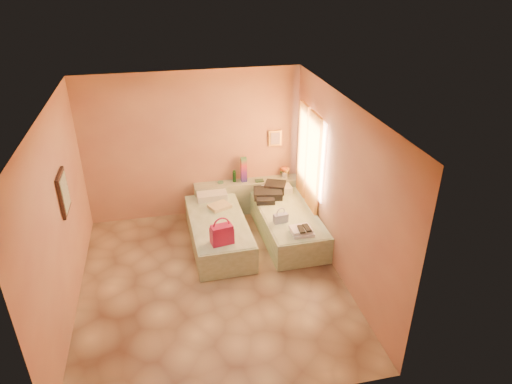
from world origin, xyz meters
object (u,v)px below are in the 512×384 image
at_px(headboard_ledge, 247,196).
at_px(towel_stack, 302,231).
at_px(water_bottle, 234,176).
at_px(flower_vase, 285,171).
at_px(green_book, 259,181).
at_px(magenta_handbag, 222,234).
at_px(blue_handbag, 281,218).
at_px(bed_left, 219,232).
at_px(bed_right, 287,224).

relative_size(headboard_ledge, towel_stack, 5.86).
relative_size(water_bottle, flower_vase, 0.89).
bearing_deg(green_book, magenta_handbag, -117.66).
bearing_deg(magenta_handbag, green_book, 50.37).
height_order(flower_vase, blue_handbag, flower_vase).
height_order(bed_left, bed_right, same).
bearing_deg(headboard_ledge, green_book, -12.66).
xyz_separation_m(headboard_ledge, water_bottle, (-0.24, 0.04, 0.44)).
distance_m(bed_left, towel_stack, 1.51).
distance_m(bed_right, magenta_handbag, 1.53).
relative_size(headboard_ledge, green_book, 12.59).
bearing_deg(blue_handbag, green_book, 85.40).
xyz_separation_m(flower_vase, magenta_handbag, (-1.52, -1.80, -0.12)).
relative_size(bed_right, blue_handbag, 8.12).
bearing_deg(bed_right, headboard_ledge, 115.17).
xyz_separation_m(water_bottle, flower_vase, (1.00, -0.01, 0.01)).
relative_size(bed_right, magenta_handbag, 5.70).
relative_size(bed_left, towel_stack, 5.71).
bearing_deg(magenta_handbag, blue_handbag, 11.10).
height_order(headboard_ledge, green_book, green_book).
distance_m(bed_right, water_bottle, 1.43).
bearing_deg(flower_vase, blue_handbag, -107.96).
bearing_deg(water_bottle, bed_left, -113.88).
height_order(green_book, towel_stack, green_book).
distance_m(water_bottle, flower_vase, 1.00).
height_order(flower_vase, magenta_handbag, flower_vase).
distance_m(water_bottle, green_book, 0.49).
xyz_separation_m(green_book, flower_vase, (0.53, 0.08, 0.12)).
relative_size(flower_vase, magenta_handbag, 0.75).
xyz_separation_m(bed_right, flower_vase, (0.23, 1.08, 0.53)).
bearing_deg(green_book, bed_left, -131.52).
height_order(water_bottle, flower_vase, flower_vase).
xyz_separation_m(bed_left, green_book, (0.95, 1.00, 0.41)).
distance_m(bed_left, magenta_handbag, 0.84).
xyz_separation_m(bed_left, flower_vase, (1.48, 1.08, 0.53)).
distance_m(bed_left, water_bottle, 1.30).
relative_size(water_bottle, magenta_handbag, 0.67).
xyz_separation_m(bed_right, green_book, (-0.29, 1.00, 0.41)).
bearing_deg(water_bottle, towel_stack, -66.38).
bearing_deg(bed_right, towel_stack, -88.64).
relative_size(water_bottle, green_book, 1.45).
distance_m(water_bottle, blue_handbag, 1.52).
bearing_deg(towel_stack, blue_handbag, 121.21).
xyz_separation_m(green_book, towel_stack, (0.33, -1.74, -0.11)).
distance_m(headboard_ledge, flower_vase, 0.89).
distance_m(bed_left, blue_handbag, 1.13).
height_order(headboard_ledge, bed_left, headboard_ledge).
height_order(bed_left, green_book, green_book).
distance_m(water_bottle, towel_stack, 2.01).
bearing_deg(bed_left, flower_vase, 34.63).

